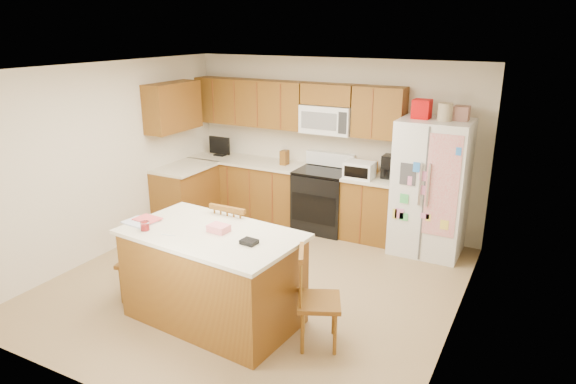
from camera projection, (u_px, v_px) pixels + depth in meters
The scene contains 9 objects.
ground at pixel (256, 283), 6.13m from camera, with size 4.50×4.50×0.00m, color #94744B.
room_shell at pixel (254, 166), 5.69m from camera, with size 4.60×4.60×2.52m.
cabinetry at pixel (260, 165), 7.79m from camera, with size 3.36×1.56×2.15m.
stove at pixel (323, 199), 7.62m from camera, with size 0.76×0.65×1.13m.
refrigerator at pixel (431, 186), 6.73m from camera, with size 0.90×0.79×2.04m.
island at pixel (213, 276), 5.24m from camera, with size 1.91×1.20×1.07m.
windsor_chair_left at pixel (141, 261), 5.67m from camera, with size 0.48×0.49×0.95m.
windsor_chair_back at pixel (237, 250), 5.81m from camera, with size 0.47×0.45×1.08m.
windsor_chair_right at pixel (316, 301), 4.82m from camera, with size 0.54×0.55×0.98m.
Camera 1 is at (2.88, -4.70, 2.93)m, focal length 32.00 mm.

